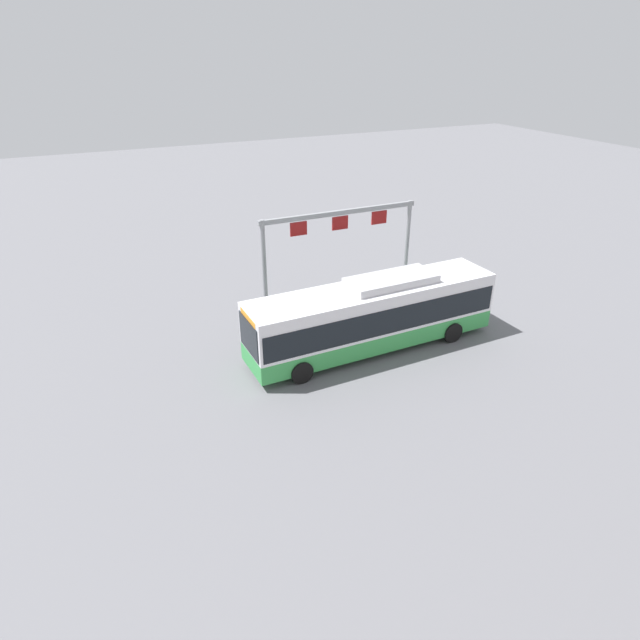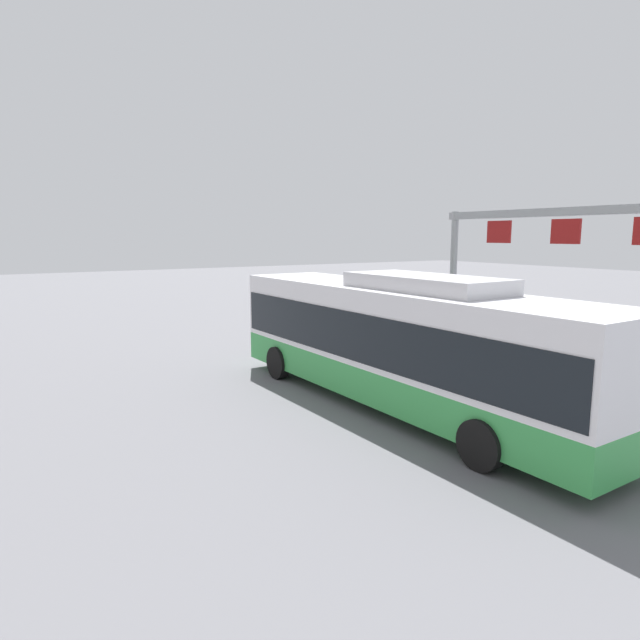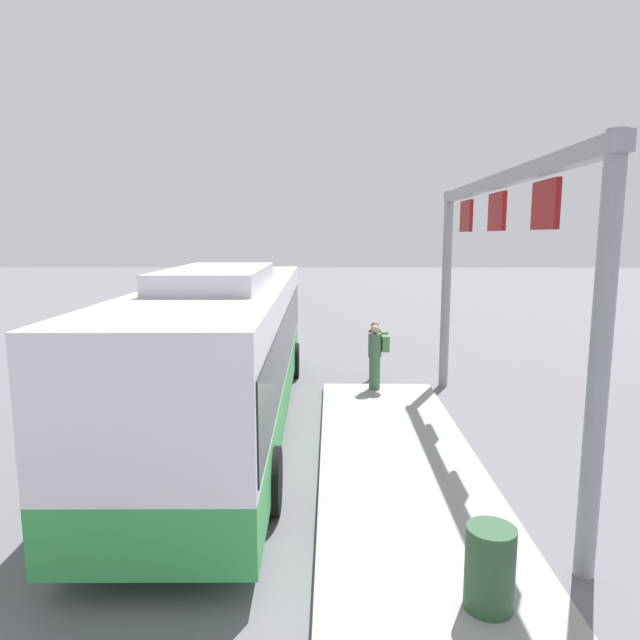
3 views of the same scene
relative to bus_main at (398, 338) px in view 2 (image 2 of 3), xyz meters
The scene contains 6 objects.
ground_plane 1.81m from the bus_main, ahead, with size 120.00×120.00×0.00m, color slate.
platform_curb 4.33m from the bus_main, 121.36° to the right, with size 10.00×2.80×0.16m, color #9E9E99.
bus_main is the anchor object (origin of this frame).
person_boarding 5.31m from the bus_main, 41.05° to the right, with size 0.51×0.60×1.67m.
person_waiting_near 4.20m from the bus_main, 53.74° to the right, with size 0.38×0.56×1.67m.
platform_sign_gantry 5.66m from the bus_main, 99.89° to the right, with size 8.93×0.24×5.20m.
Camera 2 is at (-10.49, 8.81, 4.40)m, focal length 30.54 mm.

